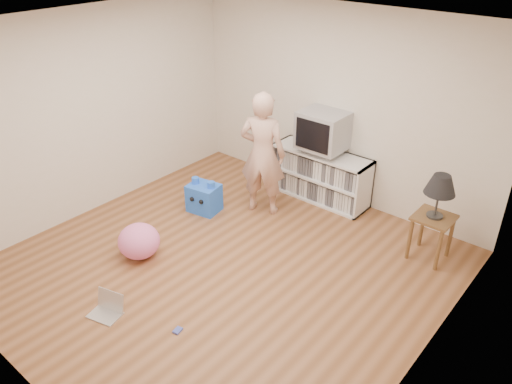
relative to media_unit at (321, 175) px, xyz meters
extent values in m
plane|color=brown|center=(0.07, -2.04, -0.35)|extent=(4.50, 4.50, 0.00)
cube|color=silver|center=(0.07, 0.21, 0.95)|extent=(4.50, 0.02, 2.60)
cube|color=silver|center=(0.07, -4.29, 0.95)|extent=(4.50, 0.02, 2.60)
cube|color=silver|center=(-2.18, -2.04, 0.95)|extent=(0.02, 4.50, 2.60)
cube|color=silver|center=(2.32, -2.04, 0.95)|extent=(0.02, 4.50, 2.60)
cube|color=white|center=(0.07, -2.04, 2.25)|extent=(4.50, 4.50, 0.01)
cube|color=white|center=(0.00, 0.19, 0.00)|extent=(1.40, 0.03, 0.70)
cube|color=white|center=(-0.68, -0.02, 0.00)|extent=(0.03, 0.45, 0.70)
cube|color=white|center=(0.68, -0.02, 0.00)|extent=(0.03, 0.45, 0.70)
cube|color=white|center=(0.00, -0.02, -0.33)|extent=(1.40, 0.45, 0.03)
cube|color=white|center=(0.00, -0.02, 0.00)|extent=(1.34, 0.45, 0.03)
cube|color=white|center=(0.00, -0.02, 0.33)|extent=(1.40, 0.45, 0.03)
cube|color=silver|center=(0.00, -0.02, 0.00)|extent=(1.26, 0.36, 0.64)
cube|color=gray|center=(0.00, -0.02, 0.39)|extent=(0.45, 0.35, 0.07)
cube|color=#A1A1A6|center=(0.00, -0.02, 0.67)|extent=(0.60, 0.52, 0.50)
cube|color=black|center=(0.00, -0.28, 0.67)|extent=(0.50, 0.01, 0.40)
cylinder|color=brown|center=(1.58, -0.56, -0.09)|extent=(0.04, 0.04, 0.52)
cylinder|color=brown|center=(1.92, -0.56, -0.09)|extent=(0.04, 0.04, 0.52)
cylinder|color=brown|center=(1.58, -0.22, -0.09)|extent=(0.04, 0.04, 0.52)
cylinder|color=brown|center=(1.92, -0.22, -0.09)|extent=(0.04, 0.04, 0.52)
cube|color=brown|center=(1.75, -0.39, 0.19)|extent=(0.42, 0.42, 0.03)
cylinder|color=#333333|center=(1.75, -0.39, 0.21)|extent=(0.18, 0.18, 0.02)
cylinder|color=#333333|center=(1.75, -0.39, 0.39)|extent=(0.02, 0.02, 0.32)
imported|color=beige|center=(-0.40, -0.79, 0.47)|extent=(0.71, 0.59, 1.65)
cube|color=silver|center=(-0.30, -3.39, -0.34)|extent=(0.36, 0.29, 0.01)
cube|color=silver|center=(-0.33, -3.28, -0.24)|extent=(0.32, 0.14, 0.20)
cube|color=black|center=(-0.33, -3.28, -0.24)|extent=(0.28, 0.12, 0.17)
cube|color=#4957C4|center=(0.42, -3.06, -0.34)|extent=(0.08, 0.10, 0.02)
cube|color=blue|center=(-0.99, -1.30, -0.16)|extent=(0.45, 0.38, 0.38)
cylinder|color=blue|center=(-1.11, -1.32, 0.07)|extent=(0.09, 0.09, 0.08)
cylinder|color=blue|center=(-0.86, -1.28, 0.07)|extent=(0.09, 0.09, 0.08)
sphere|color=black|center=(-1.03, -1.47, -0.12)|extent=(0.06, 0.06, 0.06)
sphere|color=black|center=(-0.89, -1.45, -0.12)|extent=(0.06, 0.06, 0.06)
ellipsoid|color=pink|center=(-0.83, -2.51, -0.15)|extent=(0.60, 0.60, 0.41)
camera|label=1|loc=(3.26, -5.29, 3.12)|focal=35.00mm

